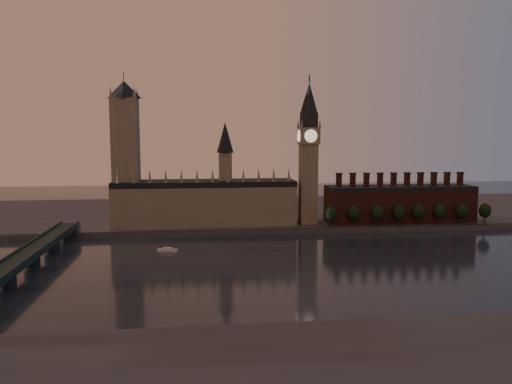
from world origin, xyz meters
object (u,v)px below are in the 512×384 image
Objects in this scene: westminster_bridge at (18,265)px; river_boat at (167,250)px; victoria_tower at (126,149)px; big_ben at (308,151)px.

river_boat is at bearing 37.75° from westminster_bridge.
westminster_bridge is 15.98× the size of river_boat.
victoria_tower is 93.54m from river_boat.
river_boat is at bearing -148.16° from big_ben.
victoria_tower reaches higher than river_boat.
westminster_bridge is at bearing -145.67° from big_ben.
westminster_bridge is (-35.00, -117.70, -51.65)m from victoria_tower.
big_ben is 205.83m from westminster_bridge.
big_ben is at bearing -2.20° from victoria_tower.
westminster_bridge is at bearing -106.56° from victoria_tower.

